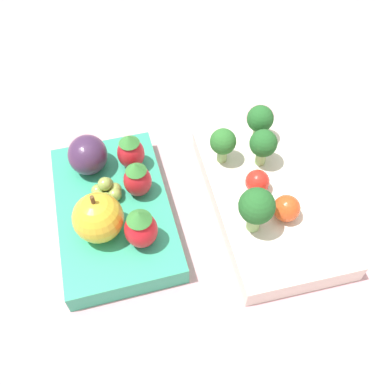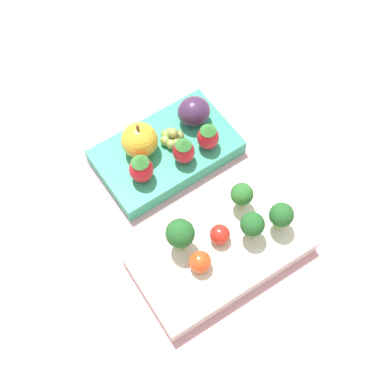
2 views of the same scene
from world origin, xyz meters
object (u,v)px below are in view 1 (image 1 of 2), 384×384
(strawberry_0, at_px, (137,175))
(broccoli_floret_2, at_px, (263,144))
(apple, at_px, (98,218))
(strawberry_1, at_px, (131,151))
(cherry_tomato_0, at_px, (257,182))
(grape_cluster, at_px, (106,191))
(broccoli_floret_1, at_px, (223,143))
(broccoli_floret_3, at_px, (257,207))
(strawberry_2, at_px, (141,228))
(cherry_tomato_1, at_px, (287,208))
(bento_box_savoury, at_px, (268,198))
(plum, at_px, (88,155))
(broccoli_floret_0, at_px, (260,120))
(bento_box_fruit, at_px, (114,211))

(strawberry_0, bearing_deg, broccoli_floret_2, 99.51)
(apple, bearing_deg, strawberry_1, 159.46)
(cherry_tomato_0, distance_m, grape_cluster, 0.16)
(broccoli_floret_1, distance_m, broccoli_floret_3, 0.09)
(apple, relative_size, strawberry_0, 1.29)
(broccoli_floret_1, xyz_separation_m, strawberry_2, (0.10, -0.09, -0.00))
(broccoli_floret_2, bearing_deg, grape_cluster, -80.19)
(cherry_tomato_1, relative_size, strawberry_0, 0.61)
(bento_box_savoury, distance_m, strawberry_1, 0.16)
(cherry_tomato_1, distance_m, plum, 0.21)
(cherry_tomato_0, height_order, strawberry_1, strawberry_1)
(broccoli_floret_0, xyz_separation_m, broccoli_floret_2, (0.04, -0.00, -0.00))
(broccoli_floret_1, xyz_separation_m, grape_cluster, (0.04, -0.13, -0.02))
(broccoli_floret_0, distance_m, strawberry_0, 0.15)
(apple, xyz_separation_m, grape_cluster, (-0.04, 0.00, -0.02))
(broccoli_floret_1, distance_m, strawberry_2, 0.13)
(broccoli_floret_1, distance_m, cherry_tomato_0, 0.06)
(broccoli_floret_0, relative_size, broccoli_floret_3, 0.86)
(bento_box_fruit, height_order, grape_cluster, grape_cluster)
(strawberry_2, distance_m, plum, 0.11)
(broccoli_floret_3, distance_m, apple, 0.15)
(broccoli_floret_1, height_order, broccoli_floret_3, broccoli_floret_3)
(bento_box_fruit, height_order, broccoli_floret_3, broccoli_floret_3)
(broccoli_floret_2, bearing_deg, strawberry_0, -80.49)
(cherry_tomato_1, bearing_deg, broccoli_floret_2, -172.27)
(cherry_tomato_1, bearing_deg, grape_cluster, -104.12)
(strawberry_0, height_order, strawberry_2, strawberry_2)
(cherry_tomato_1, height_order, grape_cluster, cherry_tomato_1)
(strawberry_1, bearing_deg, broccoli_floret_1, 88.35)
(strawberry_1, xyz_separation_m, plum, (-0.00, -0.05, -0.00))
(broccoli_floret_1, xyz_separation_m, strawberry_0, (0.03, -0.09, -0.01))
(apple, xyz_separation_m, plum, (-0.09, -0.01, -0.00))
(cherry_tomato_0, bearing_deg, cherry_tomato_1, 30.32)
(broccoli_floret_0, bearing_deg, cherry_tomato_1, 3.01)
(grape_cluster, bearing_deg, bento_box_fruit, 23.68)
(broccoli_floret_2, bearing_deg, bento_box_savoury, 2.90)
(strawberry_1, bearing_deg, broccoli_floret_3, 50.90)
(cherry_tomato_0, relative_size, apple, 0.45)
(cherry_tomato_1, distance_m, apple, 0.18)
(bento_box_fruit, relative_size, broccoli_floret_2, 4.48)
(broccoli_floret_0, distance_m, broccoli_floret_3, 0.12)
(bento_box_fruit, relative_size, apple, 3.59)
(broccoli_floret_3, distance_m, plum, 0.19)
(broccoli_floret_3, xyz_separation_m, apple, (-0.01, -0.15, -0.01))
(broccoli_floret_3, relative_size, strawberry_2, 1.10)
(apple, xyz_separation_m, strawberry_2, (0.01, 0.04, -0.00))
(broccoli_floret_0, height_order, broccoli_floret_3, broccoli_floret_3)
(cherry_tomato_0, relative_size, strawberry_2, 0.52)
(broccoli_floret_2, relative_size, plum, 1.00)
(bento_box_fruit, xyz_separation_m, cherry_tomato_1, (0.03, 0.17, 0.03))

